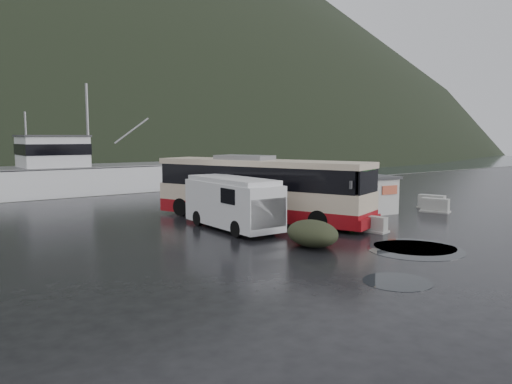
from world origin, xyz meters
TOP-DOWN VIEW (x-y plane):
  - ground at (0.00, 0.00)m, footprint 160.00×160.00m
  - quay_edge at (0.00, 20.00)m, footprint 160.00×0.60m
  - coach_bus at (0.58, 3.21)m, footprint 7.28×13.08m
  - white_van at (-2.18, 1.89)m, footprint 2.38×6.34m
  - waste_bin_left at (3.46, 0.02)m, footprint 1.18×1.18m
  - waste_bin_right at (2.83, -1.73)m, footprint 1.47×1.47m
  - dome_tent at (-1.70, -3.39)m, footprint 2.79×3.29m
  - ticket_kiosk at (7.41, 1.09)m, footprint 3.20×2.61m
  - jersey_barrier_a at (2.88, -2.78)m, footprint 1.06×1.66m
  - jersey_barrier_b at (10.95, -0.96)m, footprint 1.37×1.91m
  - jersey_barrier_c at (12.27, 0.13)m, footprint 1.29×1.91m
  - fishing_trawler at (2.32, 26.95)m, footprint 27.26×6.46m
  - puddles at (2.09, -4.75)m, footprint 13.91×15.06m

SIDE VIEW (x-z plane):
  - ground at x=0.00m, z-range 0.00..0.00m
  - quay_edge at x=0.00m, z-range -0.75..0.75m
  - coach_bus at x=0.58m, z-range -1.81..1.81m
  - white_van at x=-2.18m, z-range -1.31..1.31m
  - waste_bin_left at x=3.46m, z-range -0.65..0.65m
  - waste_bin_right at x=2.83m, z-range -0.81..0.81m
  - dome_tent at x=-1.70m, z-range -0.55..0.55m
  - ticket_kiosk at x=7.41m, z-range -1.14..1.14m
  - jersey_barrier_a at x=2.88m, z-range -0.38..0.38m
  - jersey_barrier_b at x=10.95m, z-range -0.43..0.43m
  - jersey_barrier_c at x=12.27m, z-range -0.44..0.44m
  - fishing_trawler at x=2.32m, z-range -5.43..5.43m
  - puddles at x=2.09m, z-range 0.00..0.01m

